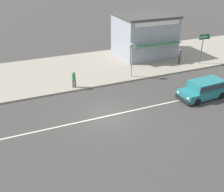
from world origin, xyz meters
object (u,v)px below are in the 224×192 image
(street_clock, at_px, (132,52))
(pedestrian_near_clock, at_px, (74,78))
(pedestrian_mid_kerb, at_px, (180,55))
(arrow_signboard, at_px, (207,38))
(shopfront_corner_warung, at_px, (144,35))
(minivan_teal_0, at_px, (205,88))

(street_clock, xyz_separation_m, pedestrian_near_clock, (-6.00, -0.23, -1.63))
(pedestrian_near_clock, relative_size, pedestrian_mid_kerb, 0.91)
(arrow_signboard, height_order, pedestrian_near_clock, arrow_signboard)
(shopfront_corner_warung, bearing_deg, pedestrian_near_clock, -150.18)
(shopfront_corner_warung, bearing_deg, arrow_signboard, -47.49)
(pedestrian_near_clock, bearing_deg, street_clock, 2.21)
(pedestrian_near_clock, distance_m, pedestrian_mid_kerb, 12.84)
(minivan_teal_0, height_order, street_clock, street_clock)
(arrow_signboard, relative_size, pedestrian_mid_kerb, 1.97)
(minivan_teal_0, bearing_deg, street_clock, 122.19)
(pedestrian_mid_kerb, relative_size, shopfront_corner_warung, 0.26)
(arrow_signboard, bearing_deg, pedestrian_mid_kerb, 162.93)
(minivan_teal_0, relative_size, street_clock, 1.30)
(pedestrian_near_clock, bearing_deg, minivan_teal_0, -31.18)
(pedestrian_near_clock, bearing_deg, pedestrian_mid_kerb, 6.95)
(minivan_teal_0, xyz_separation_m, shopfront_corner_warung, (0.67, 12.09, 1.75))
(shopfront_corner_warung, bearing_deg, pedestrian_mid_kerb, -64.70)
(pedestrian_near_clock, bearing_deg, arrow_signboard, 2.56)
(arrow_signboard, xyz_separation_m, pedestrian_near_clock, (-15.54, -0.70, -1.94))
(arrow_signboard, xyz_separation_m, shopfront_corner_warung, (-4.93, 5.38, -0.41))
(street_clock, height_order, pedestrian_near_clock, street_clock)
(street_clock, height_order, arrow_signboard, street_clock)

